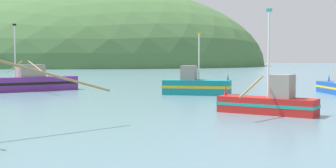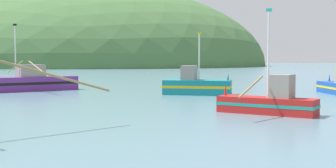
% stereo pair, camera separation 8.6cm
% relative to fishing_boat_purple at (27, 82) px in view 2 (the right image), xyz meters
% --- Properties ---
extents(hill_far_left, '(175.31, 140.24, 73.34)m').
position_rel_fishing_boat_purple_xyz_m(hill_far_left, '(-56.34, 150.48, -0.93)').
color(hill_far_left, '#47703D').
rests_on(hill_far_left, ground).
extents(fishing_boat_purple, '(9.50, 9.79, 6.91)m').
position_rel_fishing_boat_purple_xyz_m(fishing_boat_purple, '(0.00, 0.00, 0.00)').
color(fishing_boat_purple, '#6B2D84').
rests_on(fishing_boat_purple, ground).
extents(fishing_boat_teal, '(6.42, 2.90, 5.88)m').
position_rel_fishing_boat_purple_xyz_m(fishing_boat_teal, '(17.82, -1.30, -0.07)').
color(fishing_boat_teal, '#147F84').
rests_on(fishing_boat_teal, ground).
extents(fishing_boat_red, '(6.26, 7.85, 6.46)m').
position_rel_fishing_boat_purple_xyz_m(fishing_boat_red, '(23.74, -15.23, -0.19)').
color(fishing_boat_red, red).
rests_on(fishing_boat_red, ground).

